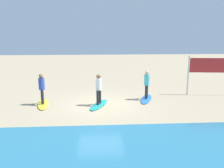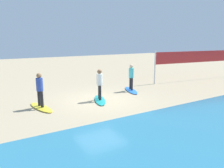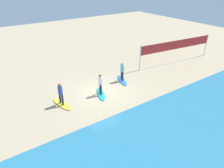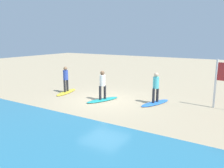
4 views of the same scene
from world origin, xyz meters
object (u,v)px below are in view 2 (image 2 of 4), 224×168
(surfer_yellow, at_px, (40,87))
(volleyball_net, at_px, (201,58))
(surfboard_yellow, at_px, (41,107))
(surfboard_blue, at_px, (131,90))
(surfer_blue, at_px, (131,75))
(surfer_teal, at_px, (100,82))
(surfboard_teal, at_px, (100,100))

(surfer_yellow, xyz_separation_m, volleyball_net, (-13.15, -1.05, 0.75))
(surfboard_yellow, bearing_deg, surfboard_blue, 85.42)
(surfboard_blue, height_order, surfer_blue, surfer_blue)
(surfer_yellow, bearing_deg, surfboard_blue, -173.66)
(surfboard_blue, height_order, surfboard_yellow, same)
(surfer_teal, distance_m, surfer_yellow, 3.08)
(surfboard_yellow, distance_m, volleyball_net, 13.31)
(surfer_yellow, bearing_deg, surfer_teal, 174.15)
(surfer_blue, relative_size, surfboard_yellow, 0.78)
(surfer_teal, bearing_deg, volleyball_net, -172.27)
(surfer_blue, bearing_deg, volleyball_net, -176.84)
(surfer_yellow, bearing_deg, volleyball_net, -175.41)
(surfboard_blue, height_order, surfer_yellow, surfer_yellow)
(volleyball_net, bearing_deg, surfboard_blue, 3.16)
(surfboard_blue, height_order, surfer_teal, surfer_teal)
(surfer_blue, distance_m, volleyball_net, 7.33)
(surfboard_teal, height_order, volleyball_net, volleyball_net)
(surfer_yellow, bearing_deg, surfboard_yellow, 90.00)
(surfer_blue, relative_size, volleyball_net, 0.18)
(surfboard_blue, relative_size, surfer_yellow, 1.28)
(surfer_yellow, height_order, volleyball_net, volleyball_net)
(surfboard_blue, bearing_deg, surfer_yellow, -63.90)
(surfboard_blue, relative_size, surfer_teal, 1.28)
(surfer_blue, xyz_separation_m, surfer_yellow, (5.87, 0.65, 0.00))
(surfboard_teal, xyz_separation_m, volleyball_net, (-10.08, -1.37, 1.74))
(surfer_yellow, bearing_deg, surfer_blue, -173.66)
(surfer_blue, height_order, surfboard_yellow, surfer_blue)
(surfer_teal, bearing_deg, surfer_blue, -160.97)
(surfer_teal, relative_size, surfboard_yellow, 0.78)
(surfboard_teal, bearing_deg, volleyball_net, 119.48)
(surfer_yellow, distance_m, volleyball_net, 13.21)
(surfer_blue, relative_size, surfer_teal, 1.00)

